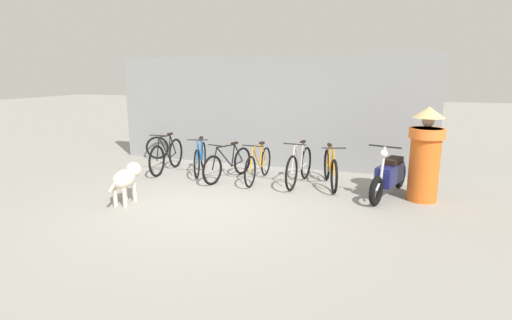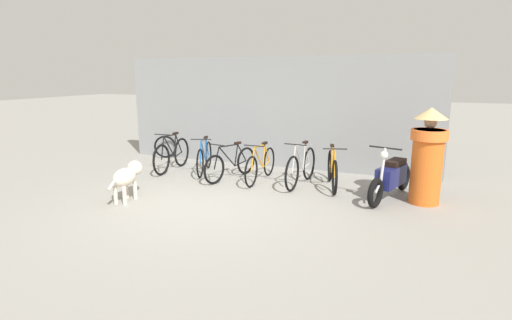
# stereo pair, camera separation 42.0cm
# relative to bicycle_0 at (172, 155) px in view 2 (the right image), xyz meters

# --- Properties ---
(ground_plane) EXTENTS (60.00, 60.00, 0.00)m
(ground_plane) POSITION_rel_bicycle_0_xyz_m (1.98, -2.03, -0.38)
(ground_plane) COLOR gray
(shop_wall_back) EXTENTS (7.94, 0.20, 2.67)m
(shop_wall_back) POSITION_rel_bicycle_0_xyz_m (1.98, 1.41, 0.96)
(shop_wall_back) COLOR gray
(shop_wall_back) RESTS_ON ground
(bicycle_0) EXTENTS (0.46, 1.66, 0.92)m
(bicycle_0) POSITION_rel_bicycle_0_xyz_m (0.00, 0.00, 0.00)
(bicycle_0) COLOR black
(bicycle_0) RESTS_ON ground
(bicycle_1) EXTENTS (0.59, 1.54, 0.85)m
(bicycle_1) POSITION_rel_bicycle_0_xyz_m (0.82, 0.09, -0.02)
(bicycle_1) COLOR black
(bicycle_1) RESTS_ON ground
(bicycle_2) EXTENTS (0.55, 1.66, 0.82)m
(bicycle_2) POSITION_rel_bicycle_0_xyz_m (1.63, -0.17, -0.04)
(bicycle_2) COLOR black
(bicycle_2) RESTS_ON ground
(bicycle_3) EXTENTS (0.46, 1.68, 0.84)m
(bicycle_3) POSITION_rel_bicycle_0_xyz_m (2.30, -0.10, -0.02)
(bicycle_3) COLOR black
(bicycle_3) RESTS_ON ground
(bicycle_4) EXTENTS (0.46, 1.71, 0.92)m
(bicycle_4) POSITION_rel_bicycle_0_xyz_m (3.19, -0.07, 0.00)
(bicycle_4) COLOR black
(bicycle_4) RESTS_ON ground
(bicycle_5) EXTENTS (0.59, 1.63, 0.87)m
(bicycle_5) POSITION_rel_bicycle_0_xyz_m (3.82, -0.00, -0.02)
(bicycle_5) COLOR black
(bicycle_5) RESTS_ON ground
(motorcycle) EXTENTS (0.72, 1.85, 1.02)m
(motorcycle) POSITION_rel_bicycle_0_xyz_m (4.97, -0.33, 0.03)
(motorcycle) COLOR black
(motorcycle) RESTS_ON ground
(stray_dog) EXTENTS (0.40, 1.05, 0.68)m
(stray_dog) POSITION_rel_bicycle_0_xyz_m (0.55, -2.24, 0.08)
(stray_dog) COLOR beige
(stray_dog) RESTS_ON ground
(person_in_robes) EXTENTS (0.86, 0.86, 1.70)m
(person_in_robes) POSITION_rel_bicycle_0_xyz_m (5.55, -0.39, 0.50)
(person_in_robes) COLOR orange
(person_in_robes) RESTS_ON ground
(spare_tire_left) EXTENTS (0.59, 0.28, 0.61)m
(spare_tire_left) POSITION_rel_bicycle_0_xyz_m (-1.01, 1.16, -0.07)
(spare_tire_left) COLOR black
(spare_tire_left) RESTS_ON ground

